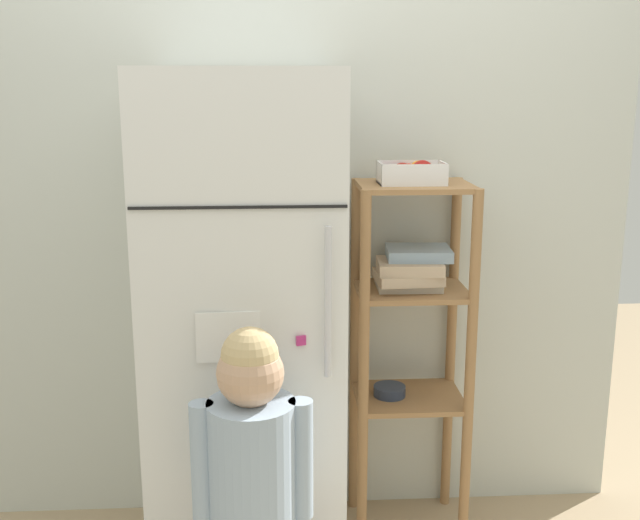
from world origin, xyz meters
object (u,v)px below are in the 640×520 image
Objects in this scene: refrigerator at (247,332)px; child_standing at (252,470)px; pantry_shelf_unit at (410,314)px; fruit_bin at (414,173)px.

refrigerator is 1.65× the size of child_standing.
refrigerator reaches higher than child_standing.
pantry_shelf_unit is (0.54, 0.68, 0.22)m from child_standing.
fruit_bin reaches higher than child_standing.
pantry_shelf_unit is 0.50m from fruit_bin.
fruit_bin is at bearing -105.35° from pantry_shelf_unit.
child_standing is at bearing -128.93° from fruit_bin.
pantry_shelf_unit is at bearing 51.48° from child_standing.
pantry_shelf_unit reaches higher than child_standing.
refrigerator reaches higher than pantry_shelf_unit.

